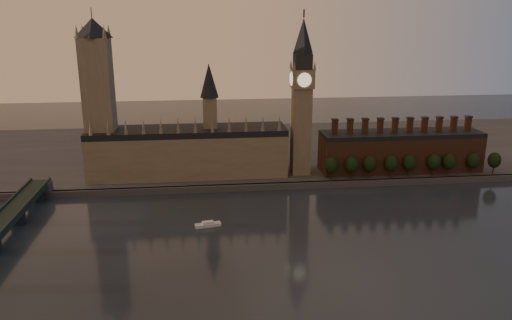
{
  "coord_description": "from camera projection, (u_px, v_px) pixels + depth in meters",
  "views": [
    {
      "loc": [
        -55.41,
        -208.74,
        107.3
      ],
      "look_at": [
        -26.2,
        55.0,
        30.21
      ],
      "focal_mm": 35.0,
      "sensor_mm": 36.0,
      "label": 1
    }
  ],
  "objects": [
    {
      "name": "ground",
      "position": [
        324.0,
        252.0,
        235.03
      ],
      "size": [
        900.0,
        900.0,
        0.0
      ],
      "primitive_type": "plane",
      "color": "black",
      "rests_on": "ground"
    },
    {
      "name": "north_bank",
      "position": [
        271.0,
        150.0,
        404.41
      ],
      "size": [
        900.0,
        182.0,
        4.0
      ],
      "color": "#424246",
      "rests_on": "ground"
    },
    {
      "name": "palace_of_westminster",
      "position": [
        189.0,
        149.0,
        331.87
      ],
      "size": [
        130.0,
        30.3,
        74.0
      ],
      "color": "#7A6C57",
      "rests_on": "north_bank"
    },
    {
      "name": "victoria_tower",
      "position": [
        99.0,
        95.0,
        315.62
      ],
      "size": [
        24.0,
        24.0,
        108.0
      ],
      "color": "#7A6C57",
      "rests_on": "north_bank"
    },
    {
      "name": "big_ben",
      "position": [
        302.0,
        96.0,
        325.22
      ],
      "size": [
        15.0,
        15.0,
        107.0
      ],
      "color": "#7A6C57",
      "rests_on": "north_bank"
    },
    {
      "name": "chimney_block",
      "position": [
        400.0,
        150.0,
        343.51
      ],
      "size": [
        110.0,
        25.0,
        37.0
      ],
      "color": "brown",
      "rests_on": "north_bank"
    },
    {
      "name": "embankment_tree_0",
      "position": [
        331.0,
        166.0,
        323.83
      ],
      "size": [
        8.6,
        8.6,
        14.88
      ],
      "color": "black",
      "rests_on": "north_bank"
    },
    {
      "name": "embankment_tree_1",
      "position": [
        352.0,
        165.0,
        325.41
      ],
      "size": [
        8.6,
        8.6,
        14.88
      ],
      "color": "black",
      "rests_on": "north_bank"
    },
    {
      "name": "embankment_tree_2",
      "position": [
        369.0,
        164.0,
        327.41
      ],
      "size": [
        8.6,
        8.6,
        14.88
      ],
      "color": "black",
      "rests_on": "north_bank"
    },
    {
      "name": "embankment_tree_3",
      "position": [
        391.0,
        163.0,
        328.59
      ],
      "size": [
        8.6,
        8.6,
        14.88
      ],
      "color": "black",
      "rests_on": "north_bank"
    },
    {
      "name": "embankment_tree_4",
      "position": [
        409.0,
        163.0,
        330.17
      ],
      "size": [
        8.6,
        8.6,
        14.88
      ],
      "color": "black",
      "rests_on": "north_bank"
    },
    {
      "name": "embankment_tree_5",
      "position": [
        434.0,
        162.0,
        331.84
      ],
      "size": [
        8.6,
        8.6,
        14.88
      ],
      "color": "black",
      "rests_on": "north_bank"
    },
    {
      "name": "embankment_tree_6",
      "position": [
        449.0,
        161.0,
        332.95
      ],
      "size": [
        8.6,
        8.6,
        14.88
      ],
      "color": "black",
      "rests_on": "north_bank"
    },
    {
      "name": "embankment_tree_7",
      "position": [
        473.0,
        160.0,
        335.49
      ],
      "size": [
        8.6,
        8.6,
        14.88
      ],
      "color": "black",
      "rests_on": "north_bank"
    },
    {
      "name": "embankment_tree_8",
      "position": [
        494.0,
        160.0,
        335.86
      ],
      "size": [
        8.6,
        8.6,
        14.88
      ],
      "color": "black",
      "rests_on": "north_bank"
    },
    {
      "name": "river_boat",
      "position": [
        208.0,
        224.0,
        263.51
      ],
      "size": [
        14.23,
        6.45,
        2.75
      ],
      "rotation": [
        0.0,
        0.0,
        0.19
      ],
      "color": "silver",
      "rests_on": "ground"
    }
  ]
}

